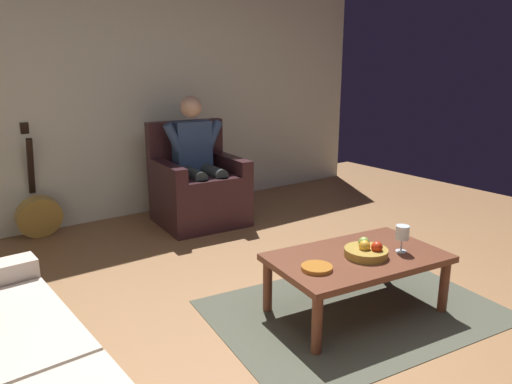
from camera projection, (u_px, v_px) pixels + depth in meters
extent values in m
plane|color=olive|center=(374.00, 340.00, 2.79)|extent=(7.44, 7.44, 0.00)
cube|color=silver|center=(139.00, 90.00, 4.90)|extent=(5.71, 0.06, 2.53)
cube|color=#484B3C|center=(354.00, 310.00, 3.11)|extent=(1.93, 1.47, 0.01)
cube|color=#32191C|center=(200.00, 203.00, 4.77)|extent=(0.85, 0.81, 0.40)
cube|color=#32191C|center=(202.00, 180.00, 4.66)|extent=(0.60, 0.67, 0.10)
cube|color=#32191C|center=(229.00, 168.00, 4.86)|extent=(0.19, 0.75, 0.24)
cube|color=#32191C|center=(167.00, 175.00, 4.53)|extent=(0.19, 0.75, 0.24)
cube|color=#32191C|center=(186.00, 149.00, 4.91)|extent=(0.79, 0.19, 0.58)
cube|color=navy|center=(192.00, 146.00, 4.75)|extent=(0.37, 0.21, 0.49)
sphere|color=tan|center=(191.00, 107.00, 4.65)|extent=(0.21, 0.21, 0.21)
cylinder|color=#313937|center=(212.00, 172.00, 4.69)|extent=(0.17, 0.44, 0.13)
cylinder|color=#313937|center=(223.00, 204.00, 4.57)|extent=(0.13, 0.13, 0.50)
cylinder|color=navy|center=(213.00, 134.00, 4.79)|extent=(0.21, 0.11, 0.29)
cylinder|color=#313937|center=(192.00, 175.00, 4.58)|extent=(0.17, 0.44, 0.13)
cylinder|color=#313937|center=(203.00, 207.00, 4.47)|extent=(0.13, 0.13, 0.50)
cylinder|color=navy|center=(174.00, 138.00, 4.58)|extent=(0.21, 0.11, 0.29)
cube|color=brown|center=(357.00, 258.00, 3.02)|extent=(1.15, 0.78, 0.04)
cylinder|color=brown|center=(444.00, 286.00, 3.06)|extent=(0.06, 0.06, 0.34)
cylinder|color=brown|center=(317.00, 325.00, 2.62)|extent=(0.06, 0.06, 0.34)
cylinder|color=brown|center=(384.00, 257.00, 3.52)|extent=(0.06, 0.06, 0.34)
cylinder|color=brown|center=(268.00, 286.00, 3.07)|extent=(0.06, 0.06, 0.34)
cylinder|color=#AC873C|center=(39.00, 217.00, 4.37)|extent=(0.39, 0.19, 0.40)
cylinder|color=black|center=(40.00, 216.00, 4.33)|extent=(0.11, 0.03, 0.11)
cube|color=black|center=(31.00, 166.00, 4.34)|extent=(0.05, 0.16, 0.52)
cube|color=black|center=(24.00, 130.00, 4.32)|extent=(0.07, 0.06, 0.14)
cylinder|color=silver|center=(401.00, 251.00, 3.07)|extent=(0.07, 0.07, 0.01)
cylinder|color=silver|center=(401.00, 245.00, 3.06)|extent=(0.01, 0.01, 0.08)
cylinder|color=silver|center=(402.00, 232.00, 3.03)|extent=(0.08, 0.08, 0.09)
cylinder|color=#590C19|center=(402.00, 236.00, 3.04)|extent=(0.07, 0.07, 0.04)
cylinder|color=olive|center=(366.00, 253.00, 2.99)|extent=(0.27, 0.27, 0.05)
sphere|color=gold|center=(365.00, 246.00, 2.97)|extent=(0.07, 0.07, 0.07)
sphere|color=red|center=(377.00, 247.00, 2.95)|extent=(0.07, 0.07, 0.07)
sphere|color=#82A142|center=(364.00, 242.00, 3.03)|extent=(0.07, 0.07, 0.07)
cylinder|color=#B36923|center=(317.00, 268.00, 2.80)|extent=(0.18, 0.18, 0.02)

